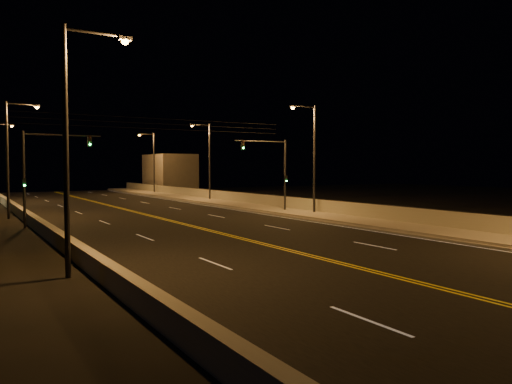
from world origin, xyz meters
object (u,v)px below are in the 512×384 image
streetlight_5 (11,151)px  traffic_signal_left (40,167)px  streetlight_4 (74,133)px  streetlight_3 (152,159)px  traffic_signal_right (276,167)px  streetlight_1 (312,152)px  streetlight_2 (207,157)px

streetlight_5 → traffic_signal_left: 7.21m
streetlight_4 → traffic_signal_left: size_ratio=1.42×
streetlight_3 → traffic_signal_left: streetlight_3 is taller
traffic_signal_right → traffic_signal_left: (-18.86, 0.00, 0.00)m
traffic_signal_left → streetlight_1: bearing=-8.7°
traffic_signal_right → traffic_signal_left: 18.86m
streetlight_1 → streetlight_5: (-21.44, 10.14, 0.00)m
streetlight_4 → traffic_signal_right: bearing=40.6°
streetlight_1 → traffic_signal_right: streetlight_1 is taller
streetlight_3 → traffic_signal_left: (-20.35, -35.97, -1.23)m
streetlight_4 → streetlight_5: bearing=90.0°
streetlight_4 → traffic_signal_right: (19.95, 17.09, -1.23)m
streetlight_3 → traffic_signal_right: streetlight_3 is taller
streetlight_5 → traffic_signal_right: bearing=-19.4°
streetlight_5 → traffic_signal_right: size_ratio=1.42×
streetlight_2 → streetlight_3: bearing=90.0°
streetlight_4 → traffic_signal_right: streetlight_4 is taller
streetlight_3 → streetlight_4: 57.23m
streetlight_3 → traffic_signal_right: size_ratio=1.42×
streetlight_1 → streetlight_4: (-21.44, -13.97, 0.00)m
streetlight_1 → traffic_signal_left: bearing=171.3°
streetlight_4 → traffic_signal_left: bearing=86.3°
streetlight_1 → traffic_signal_right: (-1.49, 3.12, -1.23)m
streetlight_5 → traffic_signal_left: bearing=-81.2°
streetlight_1 → streetlight_3: bearing=90.0°
streetlight_5 → traffic_signal_right: (19.95, -7.02, -1.23)m
streetlight_3 → traffic_signal_right: (-1.49, -35.97, -1.23)m
streetlight_2 → streetlight_3: 19.17m
streetlight_3 → streetlight_5: 36.03m
streetlight_2 → streetlight_5: 23.57m
streetlight_2 → streetlight_3: (0.00, 19.17, 0.00)m
streetlight_3 → traffic_signal_left: 41.35m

